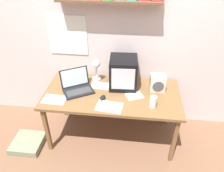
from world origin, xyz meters
TOP-DOWN VIEW (x-y plane):
  - ground_plane at (0.00, 0.00)m, footprint 12.00×12.00m
  - back_wall at (-0.01, 0.46)m, footprint 5.60×0.24m
  - corner_desk at (0.00, 0.00)m, footprint 1.64×0.80m
  - crt_monitor at (0.12, 0.18)m, footprint 0.35×0.36m
  - laptop at (-0.44, 0.03)m, footprint 0.45×0.43m
  - desk_lamp at (-0.23, 0.24)m, footprint 0.12×0.16m
  - juice_glass at (0.48, -0.21)m, footprint 0.08×0.08m
  - space_heater at (0.54, 0.13)m, footprint 0.19×0.15m
  - computer_mouse at (-0.09, -0.13)m, footprint 0.08×0.11m
  - loose_paper_near_laptop at (0.27, -0.03)m, footprint 0.24×0.21m
  - printed_handout at (-0.17, 0.14)m, footprint 0.25×0.18m
  - loose_paper_near_monitor at (-0.65, -0.21)m, footprint 0.28×0.19m
  - open_notebook at (-0.00, -0.27)m, footprint 0.31×0.22m
  - floor_cushion at (-1.07, -0.33)m, footprint 0.38×0.38m

SIDE VIEW (x-z plane):
  - ground_plane at x=0.00m, z-range 0.00..0.00m
  - floor_cushion at x=-1.07m, z-range 0.00..0.09m
  - corner_desk at x=0.00m, z-range 0.30..1.01m
  - loose_paper_near_laptop at x=0.27m, z-range 0.71..0.71m
  - printed_handout at x=-0.17m, z-range 0.71..0.71m
  - loose_paper_near_monitor at x=-0.65m, z-range 0.71..0.71m
  - open_notebook at x=0.00m, z-range 0.71..0.71m
  - computer_mouse at x=-0.09m, z-range 0.71..0.74m
  - juice_glass at x=0.48m, z-range 0.70..0.83m
  - laptop at x=-0.44m, z-range 0.65..0.89m
  - space_heater at x=0.54m, z-range 0.71..0.91m
  - crt_monitor at x=0.12m, z-range 0.71..1.09m
  - desk_lamp at x=-0.23m, z-range 0.77..1.08m
  - back_wall at x=-0.01m, z-range 0.02..2.62m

